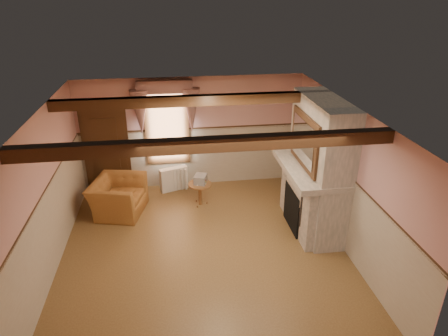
{
  "coord_description": "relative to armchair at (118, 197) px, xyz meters",
  "views": [
    {
      "loc": [
        -0.52,
        -6.43,
        4.73
      ],
      "look_at": [
        0.5,
        0.8,
        1.4
      ],
      "focal_mm": 32.0,
      "sensor_mm": 36.0,
      "label": 1
    }
  ],
  "objects": [
    {
      "name": "floor",
      "position": [
        1.78,
        -1.77,
        -0.39
      ],
      "size": [
        5.5,
        6.0,
        0.01
      ],
      "primitive_type": "cube",
      "color": "brown",
      "rests_on": "ground"
    },
    {
      "name": "wall_left",
      "position": [
        -0.97,
        -1.77,
        1.01
      ],
      "size": [
        0.02,
        6.0,
        2.8
      ],
      "primitive_type": "cube",
      "color": "#CE928E",
      "rests_on": "floor"
    },
    {
      "name": "radiator",
      "position": [
        1.28,
        0.93,
        -0.09
      ],
      "size": [
        0.72,
        0.4,
        0.6
      ],
      "primitive_type": "cube",
      "rotation": [
        0.0,
        0.0,
        0.34
      ],
      "color": "white",
      "rests_on": "floor"
    },
    {
      "name": "chair_rail",
      "position": [
        1.78,
        -1.77,
        1.11
      ],
      "size": [
        5.5,
        6.0,
        0.08
      ],
      "primitive_type": null,
      "color": "black",
      "rests_on": "wainscot"
    },
    {
      "name": "ceiling_beam_back",
      "position": [
        1.78,
        -0.57,
        2.31
      ],
      "size": [
        5.5,
        0.18,
        0.2
      ],
      "primitive_type": "cube",
      "color": "black",
      "rests_on": "ceiling"
    },
    {
      "name": "firebox",
      "position": [
        3.78,
        -1.17,
        0.06
      ],
      "size": [
        0.2,
        0.95,
        0.9
      ],
      "primitive_type": "cube",
      "color": "black",
      "rests_on": "floor"
    },
    {
      "name": "jar_yellow",
      "position": [
        4.03,
        -1.45,
        1.09
      ],
      "size": [
        0.06,
        0.06,
        0.12
      ],
      "primitive_type": "cylinder",
      "color": "gold",
      "rests_on": "mantel"
    },
    {
      "name": "door",
      "position": [
        -0.32,
        1.17,
        0.66
      ],
      "size": [
        1.1,
        0.1,
        2.1
      ],
      "primitive_type": "cube",
      "color": "black",
      "rests_on": "floor"
    },
    {
      "name": "fireplace",
      "position": [
        4.21,
        -1.17,
        1.01
      ],
      "size": [
        0.85,
        2.0,
        2.8
      ],
      "primitive_type": "cube",
      "color": "gray",
      "rests_on": "floor"
    },
    {
      "name": "mantel",
      "position": [
        4.03,
        -1.17,
        0.97
      ],
      "size": [
        1.05,
        2.05,
        0.12
      ],
      "primitive_type": "cube",
      "color": "gray",
      "rests_on": "fireplace"
    },
    {
      "name": "wall_right",
      "position": [
        4.53,
        -1.77,
        1.01
      ],
      "size": [
        0.02,
        6.0,
        2.8
      ],
      "primitive_type": "cube",
      "color": "#CE928E",
      "rests_on": "floor"
    },
    {
      "name": "window",
      "position": [
        1.18,
        1.2,
        1.26
      ],
      "size": [
        1.06,
        0.08,
        2.02
      ],
      "primitive_type": "cube",
      "color": "white",
      "rests_on": "wall_back"
    },
    {
      "name": "bowl",
      "position": [
        4.03,
        -1.27,
        1.07
      ],
      "size": [
        0.33,
        0.33,
        0.08
      ],
      "primitive_type": "imported",
      "color": "brown",
      "rests_on": "mantel"
    },
    {
      "name": "wainscot",
      "position": [
        1.78,
        -1.77,
        0.36
      ],
      "size": [
        5.5,
        6.0,
        1.5
      ],
      "primitive_type": null,
      "color": "#BEB099",
      "rests_on": "floor"
    },
    {
      "name": "book_stack",
      "position": [
        1.89,
        0.11,
        0.26
      ],
      "size": [
        0.35,
        0.39,
        0.2
      ],
      "primitive_type": "cube",
      "rotation": [
        0.0,
        0.0,
        -0.33
      ],
      "color": "#B7AD8C",
      "rests_on": "side_table"
    },
    {
      "name": "ceiling",
      "position": [
        1.78,
        -1.77,
        2.41
      ],
      "size": [
        5.5,
        6.0,
        0.01
      ],
      "primitive_type": "cube",
      "color": "silver",
      "rests_on": "wall_back"
    },
    {
      "name": "window_drapes",
      "position": [
        1.18,
        1.11,
        1.86
      ],
      "size": [
        1.3,
        0.14,
        1.4
      ],
      "primitive_type": "cube",
      "color": "gray",
      "rests_on": "wall_back"
    },
    {
      "name": "side_table",
      "position": [
        1.87,
        0.09,
        -0.12
      ],
      "size": [
        0.72,
        0.72,
        0.55
      ],
      "primitive_type": "cylinder",
      "rotation": [
        0.0,
        0.0,
        -0.43
      ],
      "color": "brown",
      "rests_on": "floor"
    },
    {
      "name": "overmantel_mirror",
      "position": [
        3.84,
        -1.17,
        1.58
      ],
      "size": [
        0.06,
        1.44,
        1.04
      ],
      "primitive_type": "cube",
      "color": "silver",
      "rests_on": "fireplace"
    },
    {
      "name": "armchair",
      "position": [
        0.0,
        0.0,
        0.0
      ],
      "size": [
        1.32,
        1.43,
        0.79
      ],
      "primitive_type": "imported",
      "rotation": [
        0.0,
        0.0,
        1.32
      ],
      "color": "#9E662D",
      "rests_on": "floor"
    },
    {
      "name": "mantel_clock",
      "position": [
        4.03,
        -0.36,
        1.13
      ],
      "size": [
        0.14,
        0.24,
        0.2
      ],
      "primitive_type": "cube",
      "color": "black",
      "rests_on": "mantel"
    },
    {
      "name": "candle_red",
      "position": [
        4.03,
        -1.6,
        1.11
      ],
      "size": [
        0.06,
        0.06,
        0.16
      ],
      "primitive_type": "cylinder",
      "color": "#A52A14",
      "rests_on": "mantel"
    },
    {
      "name": "wall_back",
      "position": [
        1.78,
        1.23,
        1.01
      ],
      "size": [
        5.5,
        0.02,
        2.8
      ],
      "primitive_type": "cube",
      "color": "#CE928E",
      "rests_on": "floor"
    },
    {
      "name": "oil_lamp",
      "position": [
        4.03,
        -0.93,
        1.17
      ],
      "size": [
        0.11,
        0.11,
        0.28
      ],
      "primitive_type": "cylinder",
      "color": "gold",
      "rests_on": "mantel"
    },
    {
      "name": "ceiling_beam_front",
      "position": [
        1.78,
        -2.97,
        2.31
      ],
      "size": [
        5.5,
        0.18,
        0.2
      ],
      "primitive_type": "cube",
      "color": "black",
      "rests_on": "ceiling"
    },
    {
      "name": "wall_front",
      "position": [
        1.78,
        -4.77,
        1.01
      ],
      "size": [
        5.5,
        0.02,
        2.8
      ],
      "primitive_type": "cube",
      "color": "#CE928E",
      "rests_on": "floor"
    }
  ]
}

